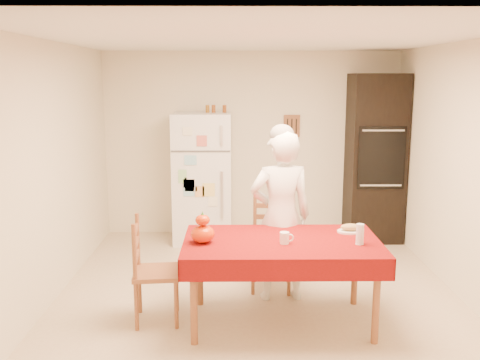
{
  "coord_description": "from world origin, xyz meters",
  "views": [
    {
      "loc": [
        -0.23,
        -5.04,
        2.15
      ],
      "look_at": [
        -0.17,
        0.2,
        1.14
      ],
      "focal_mm": 40.0,
      "sensor_mm": 36.0,
      "label": 1
    }
  ],
  "objects_px": {
    "chair_far": "(272,239)",
    "bread_plate": "(350,231)",
    "pumpkin_lower": "(203,234)",
    "dining_table": "(282,248)",
    "wine_glass": "(360,234)",
    "chair_left": "(149,267)",
    "seated_woman": "(281,216)",
    "coffee_mug": "(284,238)",
    "refrigerator": "(203,178)",
    "oven_cabinet": "(375,158)"
  },
  "relations": [
    {
      "from": "dining_table",
      "to": "bread_plate",
      "type": "bearing_deg",
      "value": 19.77
    },
    {
      "from": "refrigerator",
      "to": "oven_cabinet",
      "type": "xyz_separation_m",
      "value": [
        2.28,
        0.05,
        0.25
      ]
    },
    {
      "from": "refrigerator",
      "to": "chair_left",
      "type": "distance_m",
      "value": 2.48
    },
    {
      "from": "oven_cabinet",
      "to": "seated_woman",
      "type": "bearing_deg",
      "value": -125.54
    },
    {
      "from": "coffee_mug",
      "to": "seated_woman",
      "type": "bearing_deg",
      "value": 88.03
    },
    {
      "from": "seated_woman",
      "to": "bread_plate",
      "type": "bearing_deg",
      "value": 145.57
    },
    {
      "from": "coffee_mug",
      "to": "bread_plate",
      "type": "xyz_separation_m",
      "value": [
        0.63,
        0.33,
        -0.04
      ]
    },
    {
      "from": "seated_woman",
      "to": "bread_plate",
      "type": "distance_m",
      "value": 0.69
    },
    {
      "from": "chair_left",
      "to": "wine_glass",
      "type": "bearing_deg",
      "value": -100.7
    },
    {
      "from": "coffee_mug",
      "to": "wine_glass",
      "type": "distance_m",
      "value": 0.64
    },
    {
      "from": "refrigerator",
      "to": "pumpkin_lower",
      "type": "height_order",
      "value": "refrigerator"
    },
    {
      "from": "pumpkin_lower",
      "to": "chair_left",
      "type": "bearing_deg",
      "value": 167.97
    },
    {
      "from": "refrigerator",
      "to": "coffee_mug",
      "type": "distance_m",
      "value": 2.71
    },
    {
      "from": "seated_woman",
      "to": "bread_plate",
      "type": "relative_size",
      "value": 6.93
    },
    {
      "from": "refrigerator",
      "to": "chair_far",
      "type": "xyz_separation_m",
      "value": [
        0.8,
        -1.63,
        -0.34
      ]
    },
    {
      "from": "seated_woman",
      "to": "pumpkin_lower",
      "type": "distance_m",
      "value": 0.94
    },
    {
      "from": "chair_far",
      "to": "wine_glass",
      "type": "distance_m",
      "value": 1.22
    },
    {
      "from": "chair_left",
      "to": "wine_glass",
      "type": "relative_size",
      "value": 5.4
    },
    {
      "from": "chair_left",
      "to": "seated_woman",
      "type": "bearing_deg",
      "value": -73.02
    },
    {
      "from": "seated_woman",
      "to": "wine_glass",
      "type": "distance_m",
      "value": 0.9
    },
    {
      "from": "wine_glass",
      "to": "coffee_mug",
      "type": "bearing_deg",
      "value": 177.8
    },
    {
      "from": "chair_far",
      "to": "pumpkin_lower",
      "type": "bearing_deg",
      "value": -121.01
    },
    {
      "from": "coffee_mug",
      "to": "pumpkin_lower",
      "type": "distance_m",
      "value": 0.7
    },
    {
      "from": "dining_table",
      "to": "chair_far",
      "type": "relative_size",
      "value": 1.79
    },
    {
      "from": "bread_plate",
      "to": "pumpkin_lower",
      "type": "bearing_deg",
      "value": -167.63
    },
    {
      "from": "chair_left",
      "to": "wine_glass",
      "type": "height_order",
      "value": "chair_left"
    },
    {
      "from": "dining_table",
      "to": "wine_glass",
      "type": "bearing_deg",
      "value": -10.4
    },
    {
      "from": "wine_glass",
      "to": "bread_plate",
      "type": "distance_m",
      "value": 0.36
    },
    {
      "from": "chair_far",
      "to": "bread_plate",
      "type": "xyz_separation_m",
      "value": [
        0.67,
        -0.61,
        0.26
      ]
    },
    {
      "from": "coffee_mug",
      "to": "bread_plate",
      "type": "height_order",
      "value": "coffee_mug"
    },
    {
      "from": "refrigerator",
      "to": "bread_plate",
      "type": "bearing_deg",
      "value": -56.66
    },
    {
      "from": "oven_cabinet",
      "to": "bread_plate",
      "type": "relative_size",
      "value": 9.17
    },
    {
      "from": "dining_table",
      "to": "wine_glass",
      "type": "height_order",
      "value": "wine_glass"
    },
    {
      "from": "seated_woman",
      "to": "pumpkin_lower",
      "type": "height_order",
      "value": "seated_woman"
    },
    {
      "from": "seated_woman",
      "to": "coffee_mug",
      "type": "height_order",
      "value": "seated_woman"
    },
    {
      "from": "oven_cabinet",
      "to": "bread_plate",
      "type": "xyz_separation_m",
      "value": [
        -0.8,
        -2.29,
        -0.33
      ]
    },
    {
      "from": "chair_far",
      "to": "pumpkin_lower",
      "type": "xyz_separation_m",
      "value": [
        -0.65,
        -0.9,
        0.33
      ]
    },
    {
      "from": "chair_far",
      "to": "coffee_mug",
      "type": "height_order",
      "value": "chair_far"
    },
    {
      "from": "oven_cabinet",
      "to": "wine_glass",
      "type": "height_order",
      "value": "oven_cabinet"
    },
    {
      "from": "dining_table",
      "to": "chair_far",
      "type": "xyz_separation_m",
      "value": [
        -0.03,
        0.84,
        -0.18
      ]
    },
    {
      "from": "oven_cabinet",
      "to": "coffee_mug",
      "type": "xyz_separation_m",
      "value": [
        -1.44,
        -2.62,
        -0.29
      ]
    },
    {
      "from": "dining_table",
      "to": "chair_left",
      "type": "bearing_deg",
      "value": 177.79
    },
    {
      "from": "refrigerator",
      "to": "bread_plate",
      "type": "height_order",
      "value": "refrigerator"
    },
    {
      "from": "bread_plate",
      "to": "chair_far",
      "type": "bearing_deg",
      "value": 137.84
    },
    {
      "from": "dining_table",
      "to": "seated_woman",
      "type": "distance_m",
      "value": 0.56
    },
    {
      "from": "oven_cabinet",
      "to": "chair_left",
      "type": "relative_size",
      "value": 2.32
    },
    {
      "from": "chair_left",
      "to": "dining_table",
      "type": "bearing_deg",
      "value": -97.74
    },
    {
      "from": "coffee_mug",
      "to": "wine_glass",
      "type": "relative_size",
      "value": 0.57
    },
    {
      "from": "coffee_mug",
      "to": "oven_cabinet",
      "type": "bearing_deg",
      "value": 61.25
    },
    {
      "from": "oven_cabinet",
      "to": "chair_far",
      "type": "height_order",
      "value": "oven_cabinet"
    }
  ]
}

